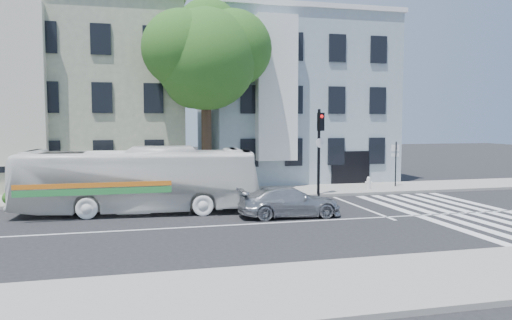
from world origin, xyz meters
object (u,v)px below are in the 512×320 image
object	(u,v)px
sedan	(289,202)
traffic_signal	(320,141)
bus	(139,180)
fire_hydrant	(369,183)

from	to	relation	value
sedan	traffic_signal	distance (m)	6.28
traffic_signal	bus	bearing A→B (deg)	179.69
traffic_signal	fire_hydrant	bearing A→B (deg)	6.82
fire_hydrant	bus	bearing A→B (deg)	-164.22
sedan	traffic_signal	world-z (taller)	traffic_signal
bus	fire_hydrant	size ratio (longest dim) A/B	14.80
sedan	bus	bearing A→B (deg)	70.50
bus	traffic_signal	bearing A→B (deg)	-70.87
bus	traffic_signal	world-z (taller)	traffic_signal
bus	traffic_signal	distance (m)	9.92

